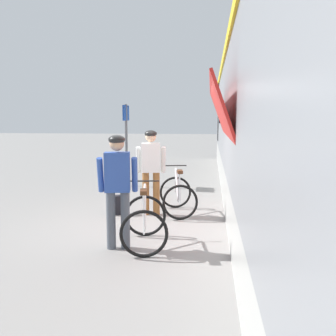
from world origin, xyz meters
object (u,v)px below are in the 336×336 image
at_px(cyclist_near_in_white, 151,165).
at_px(cyclist_far_in_blue, 118,181).
at_px(bicycle_near_silver, 178,195).
at_px(backpack_on_platform, 116,205).
at_px(bicycle_far_white, 145,221).
at_px(train_car, 300,120).
at_px(platform_sign_post, 126,131).

bearing_deg(cyclist_near_in_white, cyclist_far_in_blue, -94.93).
relative_size(bicycle_near_silver, backpack_on_platform, 2.96).
height_order(cyclist_near_in_white, bicycle_far_white, cyclist_near_in_white).
distance_m(bicycle_near_silver, bicycle_far_white, 2.12).
height_order(train_car, bicycle_near_silver, train_car).
height_order(cyclist_near_in_white, platform_sign_post, platform_sign_post).
bearing_deg(backpack_on_platform, bicycle_near_silver, -12.45).
bearing_deg(cyclist_near_in_white, bicycle_far_white, -84.03).
height_order(train_car, platform_sign_post, train_car).
xyz_separation_m(train_car, platform_sign_post, (-4.25, 2.89, -0.34)).
distance_m(cyclist_far_in_blue, backpack_on_platform, 2.27).
relative_size(train_car, backpack_on_platform, 53.49).
relative_size(bicycle_far_white, platform_sign_post, 0.49).
relative_size(train_car, platform_sign_post, 8.92).
relative_size(cyclist_near_in_white, platform_sign_post, 0.73).
relative_size(bicycle_near_silver, bicycle_far_white, 1.01).
bearing_deg(train_car, bicycle_near_silver, -175.48).
xyz_separation_m(bicycle_near_silver, bicycle_far_white, (-0.34, -2.10, 0.00)).
xyz_separation_m(bicycle_near_silver, backpack_on_platform, (-1.29, -0.21, -0.20)).
height_order(cyclist_far_in_blue, backpack_on_platform, cyclist_far_in_blue).
relative_size(cyclist_far_in_blue, bicycle_near_silver, 1.49).
bearing_deg(platform_sign_post, cyclist_far_in_blue, -78.83).
relative_size(cyclist_near_in_white, bicycle_near_silver, 1.49).
bearing_deg(cyclist_near_in_white, train_car, 6.19).
xyz_separation_m(cyclist_far_in_blue, bicycle_far_white, (0.39, 0.14, -0.65)).
xyz_separation_m(cyclist_near_in_white, platform_sign_post, (-1.23, 3.21, 0.57)).
xyz_separation_m(backpack_on_platform, platform_sign_post, (-0.49, 3.29, 1.42)).
distance_m(cyclist_near_in_white, cyclist_far_in_blue, 2.12).
relative_size(cyclist_far_in_blue, bicycle_far_white, 1.51).
distance_m(cyclist_far_in_blue, platform_sign_post, 5.46).
bearing_deg(cyclist_near_in_white, platform_sign_post, 110.99).
distance_m(train_car, cyclist_near_in_white, 3.16).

